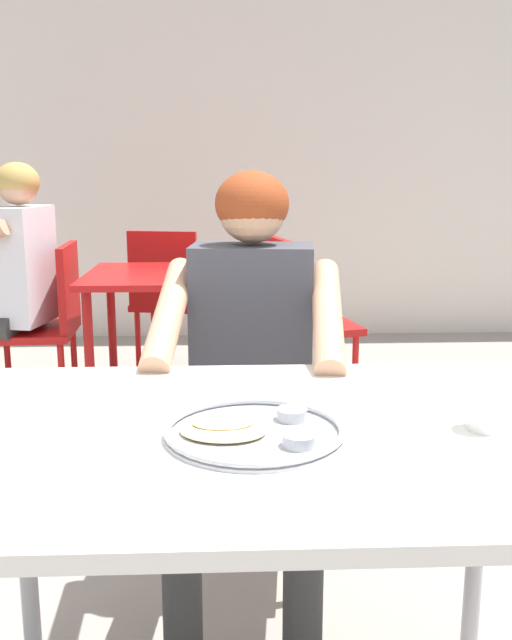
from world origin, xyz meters
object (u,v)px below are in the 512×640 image
chair_red_left (47,317)px  chair_red_right (298,314)px  table_foreground (262,465)px  chair_red_far (168,294)px  chair_foreground (253,409)px  thali_tray (254,430)px  diner_foreground (250,355)px  table_background_red (170,292)px  patron_background (6,270)px  drinking_cup (487,405)px

chair_red_left → chair_red_right: size_ratio=0.96×
table_foreground → chair_red_right: chair_red_right is taller
chair_red_left → chair_red_far: 0.79m
table_foreground → chair_foreground: bearing=88.8°
thali_tray → chair_red_far: chair_red_far is taller
diner_foreground → chair_red_left: bearing=121.0°
thali_tray → chair_red_far: 2.87m
thali_tray → chair_red_left: (-0.93, 2.26, -0.27)m
chair_foreground → chair_red_left: bearing=125.5°
chair_red_far → table_background_red: bearing=-84.2°
chair_foreground → table_background_red: size_ratio=1.05×
diner_foreground → patron_background: patron_background is taller
chair_red_far → chair_foreground: bearing=-77.8°
diner_foreground → table_background_red: diner_foreground is taller
chair_red_left → patron_background: (-0.17, -0.03, 0.24)m
table_foreground → table_background_red: table_foreground is taller
chair_foreground → chair_red_left: 1.67m
table_foreground → drinking_cup: bearing=-3.2°
diner_foreground → patron_background: bearing=126.0°
table_foreground → patron_background: bearing=117.1°
thali_tray → table_background_red: bearing=98.2°
chair_red_right → chair_red_far: (-0.69, 0.61, -0.00)m
chair_red_left → chair_red_far: size_ratio=0.98×
chair_foreground → chair_red_left: chair_red_left is taller
diner_foreground → drinking_cup: bearing=-58.6°
table_background_red → chair_red_left: size_ratio=0.93×
chair_red_right → patron_background: (-1.41, 0.01, 0.23)m
table_background_red → chair_red_left: (-0.61, 0.05, -0.13)m
diner_foreground → patron_background: (-1.12, 1.55, 0.02)m
drinking_cup → chair_red_far: chair_red_far is taller
thali_tray → chair_red_left: 2.46m
chair_foreground → table_background_red: (-0.35, 1.31, 0.14)m
chair_red_left → chair_red_far: bearing=46.0°
diner_foreground → table_background_red: size_ratio=1.51×
drinking_cup → patron_background: patron_background is taller
chair_foreground → table_background_red: 1.36m
diner_foreground → patron_background: size_ratio=0.97×
chair_red_left → chair_foreground: bearing=-54.5°
chair_foreground → chair_red_far: chair_red_far is taller
thali_tray → diner_foreground: diner_foreground is taller
table_foreground → thali_tray: bearing=-114.2°
chair_red_far → table_foreground: bearing=-81.9°
table_background_red → chair_red_far: bearing=95.8°
chair_red_left → chair_red_right: bearing=-1.7°
chair_foreground → chair_red_right: size_ratio=0.95×
table_foreground → thali_tray: (-0.02, -0.04, 0.08)m
diner_foreground → chair_red_far: 2.19m
chair_foreground → diner_foreground: bearing=-94.5°
table_background_red → chair_red_right: 0.64m
chair_foreground → table_foreground: bearing=-91.2°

